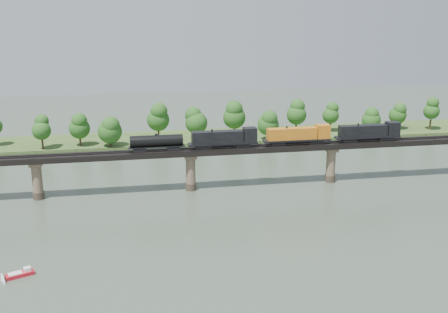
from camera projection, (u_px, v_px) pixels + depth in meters
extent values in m
plane|color=#364435|center=(208.00, 233.00, 125.00)|extent=(400.00, 400.00, 0.00)
cube|color=#314C1E|center=(172.00, 140.00, 205.32)|extent=(300.00, 24.00, 1.60)
cylinder|color=#473A2D|center=(39.00, 195.00, 146.19)|extent=(3.00, 3.00, 2.00)
cylinder|color=#7B6450|center=(37.00, 179.00, 144.98)|extent=(2.60, 2.60, 9.00)
cube|color=#7B6450|center=(36.00, 164.00, 143.91)|extent=(3.20, 3.20, 1.00)
cylinder|color=#473A2D|center=(191.00, 186.00, 153.16)|extent=(3.00, 3.00, 2.00)
cylinder|color=#7B6450|center=(191.00, 171.00, 151.95)|extent=(2.60, 2.60, 9.00)
cube|color=#7B6450|center=(190.00, 156.00, 150.88)|extent=(3.20, 3.20, 1.00)
cylinder|color=#473A2D|center=(330.00, 178.00, 160.13)|extent=(3.00, 3.00, 2.00)
cylinder|color=#7B6450|center=(331.00, 163.00, 158.92)|extent=(2.60, 2.60, 9.00)
cube|color=#7B6450|center=(331.00, 149.00, 157.85)|extent=(3.20, 3.20, 1.00)
cube|color=black|center=(190.00, 152.00, 150.54)|extent=(220.00, 5.00, 1.50)
cube|color=black|center=(191.00, 150.00, 149.61)|extent=(220.00, 0.12, 0.16)
cube|color=black|center=(190.00, 148.00, 151.03)|extent=(220.00, 0.12, 0.16)
cube|color=black|center=(191.00, 149.00, 147.88)|extent=(220.00, 0.10, 0.10)
cube|color=black|center=(189.00, 144.00, 152.43)|extent=(220.00, 0.10, 0.10)
cube|color=black|center=(191.00, 150.00, 147.97)|extent=(0.08, 0.08, 0.70)
cube|color=black|center=(189.00, 146.00, 152.52)|extent=(0.08, 0.08, 0.70)
cylinder|color=#382619|center=(43.00, 144.00, 188.66)|extent=(0.70, 0.70, 3.51)
sphere|color=#1A4915|center=(41.00, 131.00, 187.41)|extent=(6.31, 6.31, 6.31)
sphere|color=#1A4915|center=(41.00, 122.00, 186.62)|extent=(4.73, 4.73, 4.73)
cylinder|color=#382619|center=(80.00, 141.00, 193.20)|extent=(0.70, 0.70, 3.34)
sphere|color=#1A4915|center=(79.00, 128.00, 192.00)|extent=(7.18, 7.18, 7.18)
sphere|color=#1A4915|center=(79.00, 120.00, 191.25)|extent=(5.39, 5.39, 5.39)
cylinder|color=#382619|center=(110.00, 142.00, 192.50)|extent=(0.70, 0.70, 2.83)
sphere|color=#1A4915|center=(110.00, 132.00, 191.49)|extent=(8.26, 8.26, 8.26)
sphere|color=#1A4915|center=(109.00, 125.00, 190.86)|extent=(6.19, 6.19, 6.19)
cylinder|color=#382619|center=(159.00, 134.00, 201.49)|extent=(0.70, 0.70, 3.96)
sphere|color=#1A4915|center=(158.00, 120.00, 200.07)|extent=(8.07, 8.07, 8.07)
sphere|color=#1A4915|center=(158.00, 111.00, 199.19)|extent=(6.05, 6.05, 6.05)
cylinder|color=#382619|center=(197.00, 135.00, 202.50)|extent=(0.70, 0.70, 3.27)
sphere|color=#1A4915|center=(196.00, 123.00, 201.33)|extent=(8.03, 8.03, 8.03)
sphere|color=#1A4915|center=(196.00, 115.00, 200.60)|extent=(6.02, 6.02, 6.02)
cylinder|color=#382619|center=(234.00, 131.00, 205.98)|extent=(0.70, 0.70, 3.92)
sphere|color=#1A4915|center=(234.00, 117.00, 204.57)|extent=(8.29, 8.29, 8.29)
sphere|color=#1A4915|center=(234.00, 109.00, 203.70)|extent=(6.21, 6.21, 6.21)
cylinder|color=#382619|center=(268.00, 136.00, 201.41)|extent=(0.70, 0.70, 3.02)
sphere|color=#1A4915|center=(268.00, 125.00, 200.33)|extent=(7.74, 7.74, 7.74)
sphere|color=#1A4915|center=(268.00, 118.00, 199.65)|extent=(5.80, 5.80, 5.80)
cylinder|color=#382619|center=(296.00, 128.00, 211.83)|extent=(0.70, 0.70, 3.80)
sphere|color=#1A4915|center=(296.00, 115.00, 210.47)|extent=(7.47, 7.47, 7.47)
sphere|color=#1A4915|center=(297.00, 106.00, 209.62)|extent=(5.60, 5.60, 5.60)
cylinder|color=#382619|center=(330.00, 127.00, 214.49)|extent=(0.70, 0.70, 3.38)
sphere|color=#1A4915|center=(331.00, 115.00, 213.27)|extent=(6.23, 6.23, 6.23)
sphere|color=#1A4915|center=(331.00, 108.00, 212.52)|extent=(4.67, 4.67, 4.67)
cylinder|color=#382619|center=(371.00, 130.00, 211.42)|extent=(0.70, 0.70, 2.77)
sphere|color=#1A4915|center=(371.00, 120.00, 210.43)|extent=(7.04, 7.04, 7.04)
sphere|color=#1A4915|center=(372.00, 114.00, 209.81)|extent=(5.28, 5.28, 5.28)
cylinder|color=#382619|center=(397.00, 125.00, 218.62)|extent=(0.70, 0.70, 2.94)
sphere|color=#1A4915|center=(398.00, 115.00, 217.57)|extent=(6.73, 6.73, 6.73)
sphere|color=#1A4915|center=(398.00, 109.00, 216.91)|extent=(5.05, 5.05, 5.05)
cylinder|color=#382619|center=(430.00, 125.00, 217.31)|extent=(0.70, 0.70, 3.94)
sphere|color=#1A4915|center=(431.00, 111.00, 215.90)|extent=(6.17, 6.17, 6.17)
sphere|color=#1A4915|center=(432.00, 103.00, 215.02)|extent=(4.62, 4.62, 4.62)
cube|color=black|center=(385.00, 138.00, 159.95)|extent=(3.97, 2.38, 1.09)
cube|color=black|center=(349.00, 140.00, 158.05)|extent=(3.97, 2.38, 1.09)
cube|color=black|center=(367.00, 137.00, 158.81)|extent=(18.85, 2.98, 0.50)
cube|color=black|center=(363.00, 131.00, 158.06)|extent=(13.89, 2.68, 3.17)
cube|color=black|center=(392.00, 128.00, 159.53)|extent=(3.57, 2.98, 3.77)
cylinder|color=black|center=(367.00, 139.00, 158.96)|extent=(5.95, 1.39, 1.39)
cube|color=black|center=(315.00, 141.00, 156.32)|extent=(3.97, 2.38, 1.09)
cube|color=black|center=(278.00, 143.00, 154.42)|extent=(3.97, 2.38, 1.09)
cube|color=black|center=(297.00, 140.00, 155.18)|extent=(18.85, 2.98, 0.50)
cube|color=#C47817|center=(292.00, 134.00, 154.43)|extent=(13.89, 2.68, 3.17)
cube|color=#C47817|center=(323.00, 131.00, 155.90)|extent=(3.57, 2.98, 3.77)
cylinder|color=black|center=(297.00, 142.00, 155.33)|extent=(5.95, 1.39, 1.39)
cube|color=black|center=(243.00, 145.00, 152.69)|extent=(3.97, 2.38, 1.09)
cube|color=black|center=(203.00, 147.00, 150.79)|extent=(3.97, 2.38, 1.09)
cube|color=black|center=(223.00, 143.00, 151.55)|extent=(18.85, 2.98, 0.50)
cube|color=black|center=(217.00, 137.00, 150.80)|extent=(13.89, 2.68, 3.17)
cube|color=black|center=(250.00, 134.00, 152.28)|extent=(3.57, 2.98, 3.77)
cylinder|color=black|center=(223.00, 145.00, 151.70)|extent=(5.95, 1.39, 1.39)
cube|color=black|center=(173.00, 148.00, 149.40)|extent=(3.47, 2.18, 1.09)
cube|color=black|center=(140.00, 150.00, 147.85)|extent=(3.47, 2.18, 1.09)
cube|color=black|center=(157.00, 146.00, 148.45)|extent=(14.88, 2.38, 0.30)
cylinder|color=black|center=(156.00, 141.00, 148.03)|extent=(13.89, 2.98, 2.98)
cylinder|color=black|center=(156.00, 135.00, 147.60)|extent=(0.69, 0.69, 0.50)
cube|color=red|center=(20.00, 274.00, 105.28)|extent=(5.39, 3.66, 0.71)
cube|color=white|center=(15.00, 274.00, 104.74)|extent=(2.84, 2.35, 0.25)
cube|color=white|center=(27.00, 269.00, 105.84)|extent=(1.60, 1.60, 0.71)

